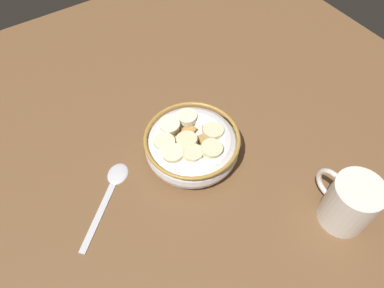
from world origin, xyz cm
name	(u,v)px	position (x,y,z in cm)	size (l,w,h in cm)	color
ground_plane	(192,158)	(0.00, 0.00, -1.00)	(104.35, 104.35, 2.00)	brown
cereal_bowl	(192,145)	(0.02, 0.03, 2.79)	(15.48, 15.48, 5.80)	white
spoon	(112,184)	(1.97, 13.77, 0.34)	(12.05, 13.09, 0.80)	silver
coffee_mug	(349,203)	(-21.47, -12.32, 4.29)	(9.76, 6.96, 8.59)	white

